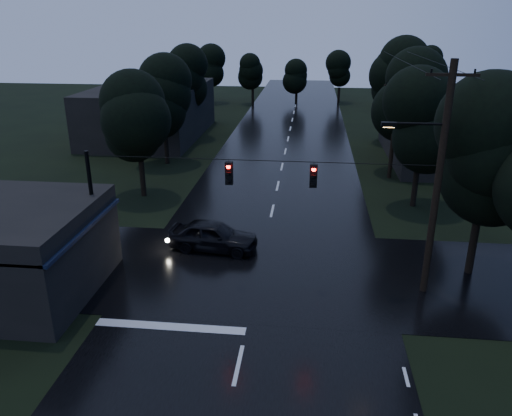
# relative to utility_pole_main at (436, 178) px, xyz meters

# --- Properties ---
(main_road) EXTENTS (12.00, 120.00, 0.02)m
(main_road) POSITION_rel_utility_pole_main_xyz_m (-7.41, 19.00, -5.26)
(main_road) COLOR black
(main_road) RESTS_ON ground
(cross_street) EXTENTS (60.00, 9.00, 0.02)m
(cross_street) POSITION_rel_utility_pole_main_xyz_m (-7.41, 1.00, -5.26)
(cross_street) COLOR black
(cross_street) RESTS_ON ground
(building_far_right) EXTENTS (10.00, 14.00, 4.40)m
(building_far_right) POSITION_rel_utility_pole_main_xyz_m (6.59, 23.00, -3.06)
(building_far_right) COLOR black
(building_far_right) RESTS_ON ground
(building_far_left) EXTENTS (10.00, 16.00, 5.00)m
(building_far_left) POSITION_rel_utility_pole_main_xyz_m (-21.41, 29.00, -2.76)
(building_far_left) COLOR black
(building_far_left) RESTS_ON ground
(utility_pole_main) EXTENTS (3.50, 0.30, 10.00)m
(utility_pole_main) POSITION_rel_utility_pole_main_xyz_m (0.00, 0.00, 0.00)
(utility_pole_main) COLOR black
(utility_pole_main) RESTS_ON ground
(utility_pole_far) EXTENTS (2.00, 0.30, 7.50)m
(utility_pole_far) POSITION_rel_utility_pole_main_xyz_m (0.89, 17.00, -1.38)
(utility_pole_far) COLOR black
(utility_pole_far) RESTS_ON ground
(anchor_pole_left) EXTENTS (0.18, 0.18, 6.00)m
(anchor_pole_left) POSITION_rel_utility_pole_main_xyz_m (-14.91, 0.00, -2.26)
(anchor_pole_left) COLOR black
(anchor_pole_left) RESTS_ON ground
(span_signals) EXTENTS (15.00, 0.37, 1.12)m
(span_signals) POSITION_rel_utility_pole_main_xyz_m (-6.85, -0.01, -0.01)
(span_signals) COLOR black
(span_signals) RESTS_ON ground
(tree_corner_near) EXTENTS (4.48, 4.48, 9.44)m
(tree_corner_near) POSITION_rel_utility_pole_main_xyz_m (2.59, 2.00, 0.74)
(tree_corner_near) COLOR black
(tree_corner_near) RESTS_ON ground
(tree_left_a) EXTENTS (3.92, 3.92, 8.26)m
(tree_left_a) POSITION_rel_utility_pole_main_xyz_m (-16.41, 11.00, -0.02)
(tree_left_a) COLOR black
(tree_left_a) RESTS_ON ground
(tree_left_b) EXTENTS (4.20, 4.20, 8.85)m
(tree_left_b) POSITION_rel_utility_pole_main_xyz_m (-17.01, 19.00, 0.36)
(tree_left_b) COLOR black
(tree_left_b) RESTS_ON ground
(tree_left_c) EXTENTS (4.48, 4.48, 9.44)m
(tree_left_c) POSITION_rel_utility_pole_main_xyz_m (-17.61, 29.00, 0.74)
(tree_left_c) COLOR black
(tree_left_c) RESTS_ON ground
(tree_right_a) EXTENTS (4.20, 4.20, 8.85)m
(tree_right_a) POSITION_rel_utility_pole_main_xyz_m (1.59, 11.00, 0.36)
(tree_right_a) COLOR black
(tree_right_a) RESTS_ON ground
(tree_right_b) EXTENTS (4.48, 4.48, 9.44)m
(tree_right_b) POSITION_rel_utility_pole_main_xyz_m (2.19, 19.00, 0.74)
(tree_right_b) COLOR black
(tree_right_b) RESTS_ON ground
(tree_right_c) EXTENTS (4.76, 4.76, 10.03)m
(tree_right_c) POSITION_rel_utility_pole_main_xyz_m (2.79, 29.00, 1.11)
(tree_right_c) COLOR black
(tree_right_c) RESTS_ON ground
(car) EXTENTS (4.82, 2.37, 1.58)m
(car) POSITION_rel_utility_pole_main_xyz_m (-10.04, 3.15, -4.47)
(car) COLOR black
(car) RESTS_ON ground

